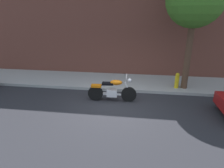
% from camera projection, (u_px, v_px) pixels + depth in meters
% --- Properties ---
extents(ground_plane, '(60.00, 60.00, 0.00)m').
position_uv_depth(ground_plane, '(115.00, 108.00, 8.06)').
color(ground_plane, '#28282D').
extents(sidewalk, '(21.42, 2.58, 0.14)m').
position_uv_depth(sidewalk, '(122.00, 82.00, 10.85)').
color(sidewalk, '#A1A1A1').
rests_on(sidewalk, ground).
extents(building_facade, '(21.42, 0.50, 7.13)m').
position_uv_depth(building_facade, '(125.00, 14.00, 11.08)').
color(building_facade, brown).
rests_on(building_facade, ground).
extents(motorcycle, '(2.11, 0.70, 1.15)m').
position_uv_depth(motorcycle, '(112.00, 91.00, 8.56)').
color(motorcycle, black).
rests_on(motorcycle, ground).
extents(fire_hydrant, '(0.20, 0.20, 0.91)m').
position_uv_depth(fire_hydrant, '(177.00, 82.00, 9.70)').
color(fire_hydrant, gold).
rests_on(fire_hydrant, ground).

